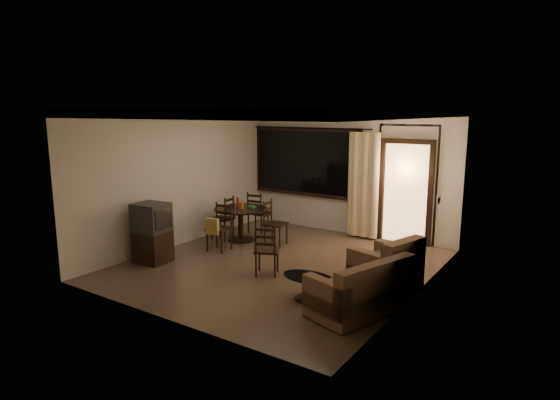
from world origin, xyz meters
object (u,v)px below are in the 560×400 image
Objects in this scene: dining_table at (241,215)px; dining_chair_west at (223,226)px; dining_chair_south at (219,236)px; coffee_table at (308,284)px; tv_cabinet at (152,233)px; side_chair at (267,260)px; dining_chair_north at (258,220)px; sofa at (362,292)px; armchair at (388,269)px; dining_chair_east at (275,232)px.

dining_chair_west reaches higher than dining_table.
coffee_table is at bearing -30.43° from dining_chair_south.
side_chair is at bearing 10.62° from tv_cabinet.
tv_cabinet reaches higher than dining_chair_north.
dining_chair_west is 0.59× the size of sofa.
armchair is (3.61, -0.18, 0.05)m from dining_chair_south.
armchair reaches higher than coffee_table.
dining_chair_south is at bearing -82.14° from dining_table.
dining_chair_west is 0.90m from dining_chair_south.
armchair is 1.29× the size of coffee_table.
armchair is at bearing -15.49° from dining_table.
dining_chair_north is 0.59× the size of sofa.
dining_chair_west is 1.06× the size of side_chair.
tv_cabinet is at bearing -101.41° from dining_table.
tv_cabinet is at bearing 142.41° from dining_chair_east.
dining_chair_south is 1.00× the size of dining_chair_north.
armchair is (4.15, 1.04, -0.20)m from tv_cabinet.
dining_chair_west is 0.85× the size of tv_cabinet.
sofa is 2.07m from side_chair.
side_chair reaches higher than sofa.
sofa is (3.73, -1.99, -0.26)m from dining_table.
sofa is 1.79× the size of side_chair.
dining_chair_south is (0.12, -0.85, -0.26)m from dining_table.
tv_cabinet is at bearing -161.14° from sofa.
dining_chair_north is at bearing 98.10° from dining_table.
dining_chair_east and dining_chair_north have the same top height.
dining_table reaches higher than side_chair.
dining_chair_south is 3.79m from sofa.
side_chair is (2.15, 0.62, -0.29)m from tv_cabinet.
dining_table is at bearing 89.88° from dining_chair_south.
dining_chair_north is 1.06× the size of side_chair.
tv_cabinet is at bearing -10.29° from side_chair.
side_chair is at bearing 121.51° from dining_chair_north.
dining_chair_east reaches higher than dining_table.
dining_chair_north is 4.06m from coffee_table.
coffee_table is at bearing 128.73° from side_chair.
dining_chair_south is (-0.71, -0.97, 0.02)m from dining_chair_east.
dining_chair_east is at bearing 136.76° from dining_chair_north.
dining_chair_east is at bearing 134.15° from coffee_table.
dining_chair_east is at bearing 92.67° from dining_chair_west.
dining_chair_west is 1.98m from tv_cabinet.
dining_chair_south reaches higher than side_chair.
dining_chair_south is at bearing 90.00° from dining_chair_north.
dining_chair_south is 3.62m from armchair.
dining_chair_east reaches higher than coffee_table.
sofa is at bearing -4.25° from tv_cabinet.
dining_chair_west and dining_chair_north have the same top height.
dining_chair_east is 3.12m from armchair.
tv_cabinet reaches higher than dining_chair_west.
dining_chair_west is 1.26m from dining_chair_east.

